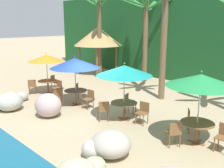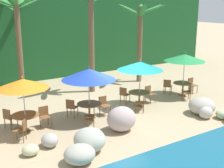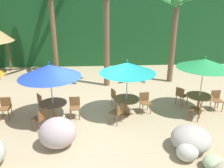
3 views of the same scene
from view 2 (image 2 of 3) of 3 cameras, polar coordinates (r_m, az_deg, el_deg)
The scene contains 27 objects.
ground_plane at distance 14.75m, azimuth 0.95°, elevation -5.11°, with size 120.00×120.00×0.00m, color tan.
terrace_deck at distance 14.75m, azimuth 0.95°, elevation -5.10°, with size 18.00×5.20×0.01m.
foliage_backdrop at distance 22.01m, azimuth -12.38°, elevation 9.21°, with size 28.00×2.40×6.00m.
rock_seawall at distance 13.42m, azimuth 12.26°, elevation -5.80°, with size 16.34×3.44×1.02m.
umbrella_orange at distance 12.31m, azimuth -16.36°, elevation 0.06°, with size 2.02×2.02×2.33m.
dining_table_orange at distance 12.73m, azimuth -15.90°, elevation -6.07°, with size 1.10×1.10×0.74m.
chair_orange_seaward at distance 13.11m, azimuth -12.49°, elevation -5.69°, with size 0.43×0.44×0.87m.
chair_orange_inland at distance 13.31m, azimuth -18.71°, elevation -5.84°, with size 0.57×0.57×0.87m.
chair_orange_left at distance 11.98m, azimuth -16.53°, elevation -7.98°, with size 0.59×0.59×0.87m.
umbrella_blue at distance 13.20m, azimuth -4.39°, elevation 1.84°, with size 2.37×2.37×2.43m.
dining_table_blue at distance 13.61m, azimuth -4.26°, elevation -4.16°, with size 1.10×1.10×0.74m.
chair_blue_seaward at distance 14.15m, azimuth -1.52°, elevation -3.80°, with size 0.44×0.45×0.87m.
chair_blue_inland at distance 13.93m, azimuth -7.60°, elevation -4.24°, with size 0.59×0.59×0.87m.
chair_blue_left at distance 12.84m, azimuth -3.84°, elevation -5.81°, with size 0.58×0.57×0.87m.
umbrella_teal at distance 14.99m, azimuth 5.28°, elevation 3.41°, with size 2.26×2.26×2.40m.
dining_table_teal at distance 15.35m, azimuth 5.15°, elevation -1.95°, with size 1.10×1.10×0.74m.
chair_teal_seaward at distance 16.04m, azimuth 6.99°, elevation -1.64°, with size 0.48×0.49×0.87m.
chair_teal_inland at distance 15.73m, azimuth 2.30°, elevation -1.87°, with size 0.55×0.55×0.87m.
chair_teal_left at distance 14.57m, azimuth 5.56°, elevation -3.31°, with size 0.59×0.59×0.87m.
umbrella_green at distance 17.17m, azimuth 13.43°, elevation 4.82°, with size 2.24×2.24×2.47m.
dining_table_green at distance 17.50m, azimuth 13.13°, elevation -0.18°, with size 1.10×1.10×0.74m.
chair_green_seaward at distance 18.21m, azimuth 14.69°, elevation -0.03°, with size 0.44×0.44×0.87m.
chair_green_inland at distance 17.60m, azimuth 10.34°, elevation -0.29°, with size 0.59×0.59×0.87m.
chair_green_left at distance 16.75m, azimuth 14.03°, elevation -1.27°, with size 0.59×0.59×0.87m.
palm_tree_second at distance 18.67m, azimuth -17.37°, elevation 10.93°, with size 3.85×3.75×5.63m.
palm_tree_third at distance 17.41m, azimuth -3.93°, elevation 11.45°, with size 2.85×2.89×5.88m.
palm_tree_fourth at distance 19.93m, azimuth 5.32°, elevation 10.24°, with size 3.25×3.04×5.05m.
Camera 2 is at (-7.76, -11.50, 5.04)m, focal length 48.89 mm.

